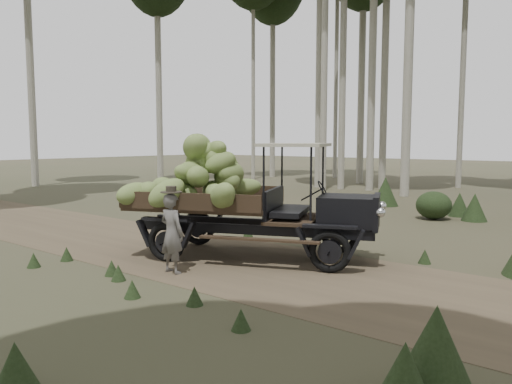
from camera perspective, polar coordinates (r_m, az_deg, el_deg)
ground at (r=10.43m, az=-1.39°, el=-8.17°), size 120.00×120.00×0.00m
dirt_track at (r=10.43m, az=-1.39°, el=-8.14°), size 70.00×4.00×0.01m
banana_truck at (r=10.84m, az=-3.66°, el=0.93°), size 5.76×3.86×2.79m
farmer at (r=9.66m, az=-9.59°, el=-4.57°), size 0.57×0.42×1.68m
undergrowth at (r=7.12m, az=20.24°, el=-11.06°), size 23.31×21.44×1.33m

